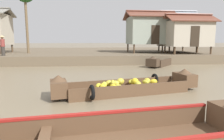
# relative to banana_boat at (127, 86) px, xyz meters

# --- Properties ---
(ground_plane) EXTENTS (300.00, 300.00, 0.00)m
(ground_plane) POSITION_rel_banana_boat_xyz_m (-1.42, 5.40, -0.28)
(ground_plane) COLOR #7A6B51
(riverbank_strip) EXTENTS (160.00, 20.00, 0.77)m
(riverbank_strip) POSITION_rel_banana_boat_xyz_m (-1.42, 18.51, 0.11)
(riverbank_strip) COLOR brown
(riverbank_strip) RESTS_ON ground
(banana_boat) EXTENTS (5.79, 2.46, 0.84)m
(banana_boat) POSITION_rel_banana_boat_xyz_m (0.00, 0.00, 0.00)
(banana_boat) COLOR brown
(banana_boat) RESTS_ON ground
(fishing_skiff_distant) EXTENTS (4.09, 4.53, 0.89)m
(fishing_skiff_distant) POSITION_rel_banana_boat_xyz_m (4.69, 8.52, 0.04)
(fishing_skiff_distant) COLOR #3D2D21
(fishing_skiff_distant) RESTS_ON ground
(stilt_house_mid_left) EXTENTS (5.11, 4.09, 4.28)m
(stilt_house_mid_left) POSITION_rel_banana_boat_xyz_m (4.82, 13.09, 2.80)
(stilt_house_mid_left) COLOR #4C3826
(stilt_house_mid_left) RESTS_ON riverbank_strip
(stilt_house_mid_right) EXTENTS (4.51, 3.22, 3.71)m
(stilt_house_mid_right) POSITION_rel_banana_boat_xyz_m (7.75, 10.72, 2.43)
(stilt_house_mid_right) COLOR #4C3826
(stilt_house_mid_right) RESTS_ON riverbank_strip
(stilt_house_right) EXTENTS (4.05, 4.00, 4.43)m
(stilt_house_right) POSITION_rel_banana_boat_xyz_m (8.12, 13.78, 2.67)
(stilt_house_right) COLOR #4C3826
(stilt_house_right) RESTS_ON riverbank_strip
(vendor_person) EXTENTS (0.44, 0.44, 1.66)m
(vendor_person) POSITION_rel_banana_boat_xyz_m (-8.48, 9.84, 1.42)
(vendor_person) COLOR #332D28
(vendor_person) RESTS_ON riverbank_strip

